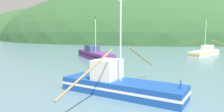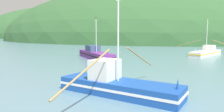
{
  "view_description": "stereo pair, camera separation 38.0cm",
  "coord_description": "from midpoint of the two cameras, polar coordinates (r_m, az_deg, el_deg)",
  "views": [
    {
      "loc": [
        10.43,
        -3.78,
        4.5
      ],
      "look_at": [
        4.53,
        23.31,
        1.4
      ],
      "focal_mm": 32.69,
      "sensor_mm": 36.0,
      "label": 1
    },
    {
      "loc": [
        10.81,
        -3.7,
        4.5
      ],
      "look_at": [
        4.53,
        23.31,
        1.4
      ],
      "focal_mm": 32.69,
      "sensor_mm": 36.0,
      "label": 2
    }
  ],
  "objects": [
    {
      "name": "fishing_boat_white",
      "position": [
        45.64,
        24.26,
        0.98
      ],
      "size": [
        12.18,
        10.14,
        7.29
      ],
      "rotation": [
        0.0,
        0.0,
        4.14
      ],
      "color": "white",
      "rests_on": "ground"
    },
    {
      "name": "hill_mid_left",
      "position": [
        236.69,
        -14.21,
        5.09
      ],
      "size": [
        182.19,
        145.75,
        66.37
      ],
      "primitive_type": "ellipsoid",
      "color": "#2D562D",
      "rests_on": "ground"
    },
    {
      "name": "hill_far_center",
      "position": [
        157.51,
        10.09,
        4.64
      ],
      "size": [
        215.4,
        172.32,
        72.08
      ],
      "primitive_type": "ellipsoid",
      "color": "#2D562D",
      "rests_on": "ground"
    },
    {
      "name": "fishing_boat_purple",
      "position": [
        36.17,
        -5.24,
        0.48
      ],
      "size": [
        9.29,
        11.04,
        7.21
      ],
      "rotation": [
        0.0,
        0.0,
        5.37
      ],
      "color": "#6B2D84",
      "rests_on": "ground"
    },
    {
      "name": "hill_mid_right",
      "position": [
        215.68,
        10.42,
        5.08
      ],
      "size": [
        212.69,
        170.15,
        39.15
      ],
      "primitive_type": "ellipsoid",
      "color": "#2D562D",
      "rests_on": "ground"
    },
    {
      "name": "fishing_boat_blue",
      "position": [
        15.27,
        1.17,
        -7.89
      ],
      "size": [
        9.71,
        12.22,
        7.0
      ],
      "rotation": [
        0.0,
        0.0,
        5.95
      ],
      "color": "#19479E",
      "rests_on": "ground"
    }
  ]
}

